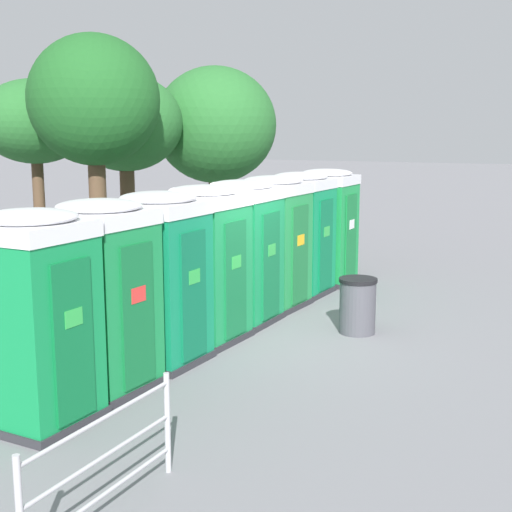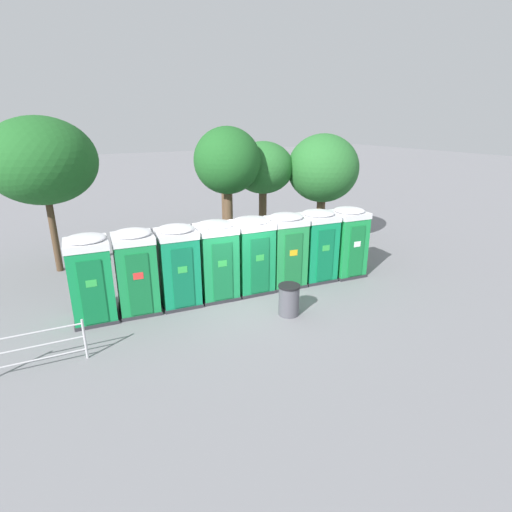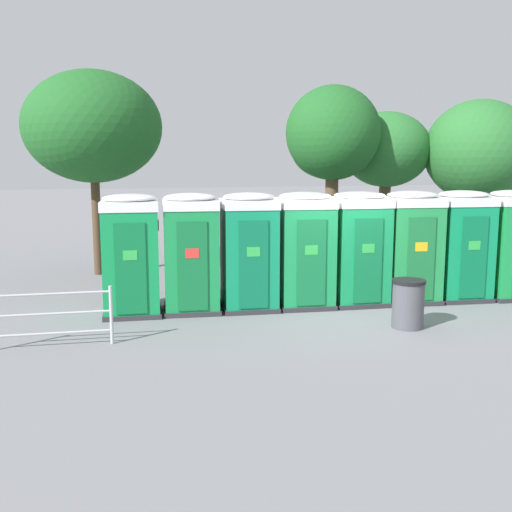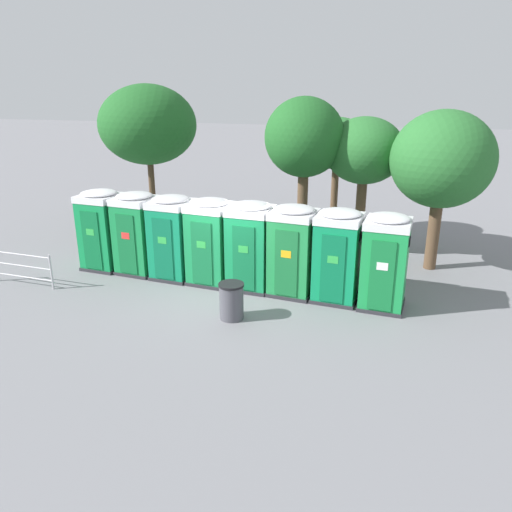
# 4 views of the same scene
# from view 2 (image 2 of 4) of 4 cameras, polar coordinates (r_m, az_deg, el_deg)

# --- Properties ---
(ground_plane) EXTENTS (120.00, 120.00, 0.00)m
(ground_plane) POSITION_cam_2_polar(r_m,az_deg,el_deg) (13.12, -2.26, -6.00)
(ground_plane) COLOR slate
(portapotty_0) EXTENTS (1.28, 1.30, 2.54)m
(portapotty_0) POSITION_cam_2_polar(r_m,az_deg,el_deg) (12.22, -22.55, -2.95)
(portapotty_0) COLOR #2D2D33
(portapotty_0) RESTS_ON ground
(portapotty_1) EXTENTS (1.31, 1.32, 2.54)m
(portapotty_1) POSITION_cam_2_polar(r_m,az_deg,el_deg) (12.32, -16.77, -2.09)
(portapotty_1) COLOR #2D2D33
(portapotty_1) RESTS_ON ground
(portapotty_2) EXTENTS (1.29, 1.30, 2.54)m
(portapotty_2) POSITION_cam_2_polar(r_m,az_deg,el_deg) (12.48, -11.07, -1.33)
(portapotty_2) COLOR #2D2D33
(portapotty_2) RESTS_ON ground
(portapotty_3) EXTENTS (1.32, 1.32, 2.54)m
(portapotty_3) POSITION_cam_2_polar(r_m,az_deg,el_deg) (12.81, -5.64, -0.53)
(portapotty_3) COLOR #2D2D33
(portapotty_3) RESTS_ON ground
(portapotty_4) EXTENTS (1.30, 1.28, 2.54)m
(portapotty_4) POSITION_cam_2_polar(r_m,az_deg,el_deg) (13.24, -0.52, 0.23)
(portapotty_4) COLOR #2D2D33
(portapotty_4) RESTS_ON ground
(portapotty_5) EXTENTS (1.35, 1.33, 2.54)m
(portapotty_5) POSITION_cam_2_polar(r_m,az_deg,el_deg) (13.76, 4.27, 0.92)
(portapotty_5) COLOR #2D2D33
(portapotty_5) RESTS_ON ground
(portapotty_6) EXTENTS (1.31, 1.31, 2.54)m
(portapotty_6) POSITION_cam_2_polar(r_m,az_deg,el_deg) (14.37, 8.69, 1.54)
(portapotty_6) COLOR #2D2D33
(portapotty_6) RESTS_ON ground
(portapotty_7) EXTENTS (1.26, 1.30, 2.54)m
(portapotty_7) POSITION_cam_2_polar(r_m,az_deg,el_deg) (15.01, 12.88, 2.03)
(portapotty_7) COLOR #2D2D33
(portapotty_7) RESTS_ON ground
(street_tree_0) EXTENTS (3.80, 3.80, 5.67)m
(street_tree_0) POSITION_cam_2_polar(r_m,az_deg,el_deg) (16.30, -28.29, 11.83)
(street_tree_0) COLOR #4C3826
(street_tree_0) RESTS_ON ground
(street_tree_1) EXTENTS (3.10, 3.10, 4.96)m
(street_tree_1) POSITION_cam_2_polar(r_m,az_deg,el_deg) (18.05, 9.54, 12.16)
(street_tree_1) COLOR brown
(street_tree_1) RESTS_ON ground
(street_tree_2) EXTENTS (2.64, 2.64, 5.29)m
(street_tree_2) POSITION_cam_2_polar(r_m,az_deg,el_deg) (16.22, -4.12, 13.26)
(street_tree_2) COLOR brown
(street_tree_2) RESTS_ON ground
(street_tree_3) EXTENTS (2.49, 2.49, 4.51)m
(street_tree_3) POSITION_cam_2_polar(r_m,az_deg,el_deg) (18.63, -4.65, 12.77)
(street_tree_3) COLOR brown
(street_tree_3) RESTS_ON ground
(street_tree_4) EXTENTS (2.63, 2.63, 4.65)m
(street_tree_4) POSITION_cam_2_polar(r_m,az_deg,el_deg) (17.65, 1.00, 12.36)
(street_tree_4) COLOR brown
(street_tree_4) RESTS_ON ground
(trash_can) EXTENTS (0.65, 0.65, 0.95)m
(trash_can) POSITION_cam_2_polar(r_m,az_deg,el_deg) (11.91, 4.73, -6.25)
(trash_can) COLOR #4C4C54
(trash_can) RESTS_ON ground
(event_barrier) EXTENTS (2.06, 0.18, 1.05)m
(event_barrier) POSITION_cam_2_polar(r_m,az_deg,el_deg) (10.69, -28.72, -11.35)
(event_barrier) COLOR #B7B7BC
(event_barrier) RESTS_ON ground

